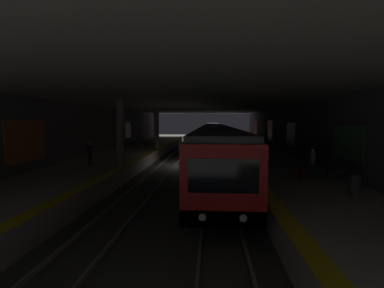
{
  "coord_description": "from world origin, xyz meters",
  "views": [
    {
      "loc": [
        -25.94,
        -1.82,
        4.14
      ],
      "look_at": [
        9.04,
        0.59,
        1.27
      ],
      "focal_mm": 26.32,
      "sensor_mm": 36.0,
      "label": 1
    }
  ],
  "objects_px": {
    "person_walking_mid": "(90,152)",
    "bench_right_mid": "(144,138)",
    "suitcase_rolling": "(302,174)",
    "bench_left_mid": "(334,168)",
    "pillar_far": "(156,128)",
    "bench_left_far": "(261,140)",
    "trash_bin": "(354,185)",
    "bench_right_near": "(134,140)",
    "metro_train": "(214,137)",
    "person_waiting_near": "(312,162)",
    "pillar_near": "(120,133)"
  },
  "relations": [
    {
      "from": "pillar_near",
      "to": "trash_bin",
      "type": "distance_m",
      "value": 14.01
    },
    {
      "from": "suitcase_rolling",
      "to": "bench_right_mid",
      "type": "bearing_deg",
      "value": 29.22
    },
    {
      "from": "bench_left_mid",
      "to": "person_walking_mid",
      "type": "relative_size",
      "value": 1.06
    },
    {
      "from": "person_walking_mid",
      "to": "suitcase_rolling",
      "type": "height_order",
      "value": "person_walking_mid"
    },
    {
      "from": "bench_left_far",
      "to": "bench_right_near",
      "type": "relative_size",
      "value": 1.0
    },
    {
      "from": "bench_left_mid",
      "to": "person_waiting_near",
      "type": "distance_m",
      "value": 1.33
    },
    {
      "from": "bench_left_mid",
      "to": "trash_bin",
      "type": "relative_size",
      "value": 2.0
    },
    {
      "from": "bench_right_near",
      "to": "suitcase_rolling",
      "type": "xyz_separation_m",
      "value": [
        -21.68,
        -15.19,
        -0.24
      ]
    },
    {
      "from": "bench_right_mid",
      "to": "person_walking_mid",
      "type": "distance_m",
      "value": 23.22
    },
    {
      "from": "pillar_near",
      "to": "person_walking_mid",
      "type": "height_order",
      "value": "pillar_near"
    },
    {
      "from": "pillar_far",
      "to": "bench_right_near",
      "type": "bearing_deg",
      "value": 36.92
    },
    {
      "from": "suitcase_rolling",
      "to": "bench_left_mid",
      "type": "bearing_deg",
      "value": -76.37
    },
    {
      "from": "bench_left_mid",
      "to": "person_walking_mid",
      "type": "height_order",
      "value": "person_walking_mid"
    },
    {
      "from": "bench_right_mid",
      "to": "person_waiting_near",
      "type": "bearing_deg",
      "value": -149.59
    },
    {
      "from": "suitcase_rolling",
      "to": "trash_bin",
      "type": "bearing_deg",
      "value": -160.5
    },
    {
      "from": "pillar_near",
      "to": "trash_bin",
      "type": "xyz_separation_m",
      "value": [
        -6.73,
        -12.15,
        -1.85
      ]
    },
    {
      "from": "metro_train",
      "to": "person_walking_mid",
      "type": "height_order",
      "value": "metro_train"
    },
    {
      "from": "pillar_far",
      "to": "metro_train",
      "type": "height_order",
      "value": "pillar_far"
    },
    {
      "from": "pillar_near",
      "to": "suitcase_rolling",
      "type": "xyz_separation_m",
      "value": [
        -3.5,
        -11.01,
        -1.99
      ]
    },
    {
      "from": "bench_right_near",
      "to": "trash_bin",
      "type": "relative_size",
      "value": 2.0
    },
    {
      "from": "metro_train",
      "to": "bench_right_mid",
      "type": "xyz_separation_m",
      "value": [
        5.01,
        10.73,
        -0.45
      ]
    },
    {
      "from": "bench_left_far",
      "to": "trash_bin",
      "type": "height_order",
      "value": "bench_left_far"
    },
    {
      "from": "bench_left_mid",
      "to": "person_waiting_near",
      "type": "relative_size",
      "value": 1.06
    },
    {
      "from": "suitcase_rolling",
      "to": "trash_bin",
      "type": "height_order",
      "value": "suitcase_rolling"
    },
    {
      "from": "person_walking_mid",
      "to": "bench_right_mid",
      "type": "bearing_deg",
      "value": 4.37
    },
    {
      "from": "pillar_far",
      "to": "metro_train",
      "type": "distance_m",
      "value": 9.0
    },
    {
      "from": "pillar_far",
      "to": "bench_right_near",
      "type": "xyz_separation_m",
      "value": [
        5.57,
        4.18,
        -1.75
      ]
    },
    {
      "from": "pillar_far",
      "to": "bench_right_mid",
      "type": "distance_m",
      "value": 11.94
    },
    {
      "from": "bench_left_mid",
      "to": "metro_train",
      "type": "bearing_deg",
      "value": 16.27
    },
    {
      "from": "person_waiting_near",
      "to": "suitcase_rolling",
      "type": "relative_size",
      "value": 1.83
    },
    {
      "from": "bench_right_near",
      "to": "suitcase_rolling",
      "type": "height_order",
      "value": "suitcase_rolling"
    },
    {
      "from": "bench_right_near",
      "to": "trash_bin",
      "type": "height_order",
      "value": "bench_right_near"
    },
    {
      "from": "person_walking_mid",
      "to": "bench_left_far",
      "type": "bearing_deg",
      "value": -38.91
    },
    {
      "from": "pillar_far",
      "to": "trash_bin",
      "type": "bearing_deg",
      "value": -147.87
    },
    {
      "from": "pillar_far",
      "to": "pillar_near",
      "type": "bearing_deg",
      "value": 180.0
    },
    {
      "from": "bench_left_far",
      "to": "bench_left_mid",
      "type": "bearing_deg",
      "value": 180.0
    },
    {
      "from": "metro_train",
      "to": "bench_left_mid",
      "type": "xyz_separation_m",
      "value": [
        -21.7,
        -6.33,
        -0.45
      ]
    },
    {
      "from": "bench_right_near",
      "to": "person_waiting_near",
      "type": "height_order",
      "value": "person_waiting_near"
    },
    {
      "from": "pillar_near",
      "to": "pillar_far",
      "type": "height_order",
      "value": "same"
    },
    {
      "from": "pillar_near",
      "to": "bench_right_mid",
      "type": "height_order",
      "value": "pillar_near"
    },
    {
      "from": "bench_left_far",
      "to": "trash_bin",
      "type": "xyz_separation_m",
      "value": [
        -26.19,
        0.73,
        -0.1
      ]
    },
    {
      "from": "pillar_near",
      "to": "suitcase_rolling",
      "type": "relative_size",
      "value": 5.21
    },
    {
      "from": "person_walking_mid",
      "to": "pillar_far",
      "type": "bearing_deg",
      "value": -11.29
    },
    {
      "from": "bench_left_far",
      "to": "trash_bin",
      "type": "relative_size",
      "value": 2.0
    },
    {
      "from": "person_waiting_near",
      "to": "trash_bin",
      "type": "height_order",
      "value": "person_waiting_near"
    },
    {
      "from": "pillar_near",
      "to": "bench_right_near",
      "type": "distance_m",
      "value": 18.74
    },
    {
      "from": "person_walking_mid",
      "to": "trash_bin",
      "type": "bearing_deg",
      "value": -116.43
    },
    {
      "from": "pillar_near",
      "to": "metro_train",
      "type": "height_order",
      "value": "pillar_near"
    },
    {
      "from": "bench_left_far",
      "to": "person_walking_mid",
      "type": "xyz_separation_m",
      "value": [
        -18.95,
        15.3,
        0.35
      ]
    },
    {
      "from": "metro_train",
      "to": "bench_right_near",
      "type": "xyz_separation_m",
      "value": [
        -0.47,
        10.73,
        -0.45
      ]
    }
  ]
}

